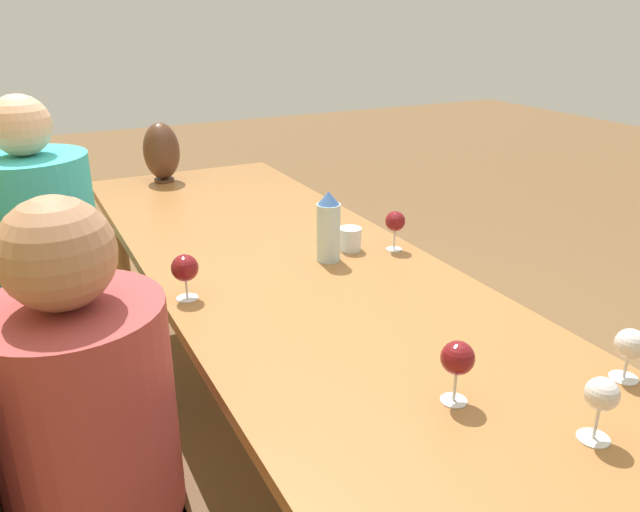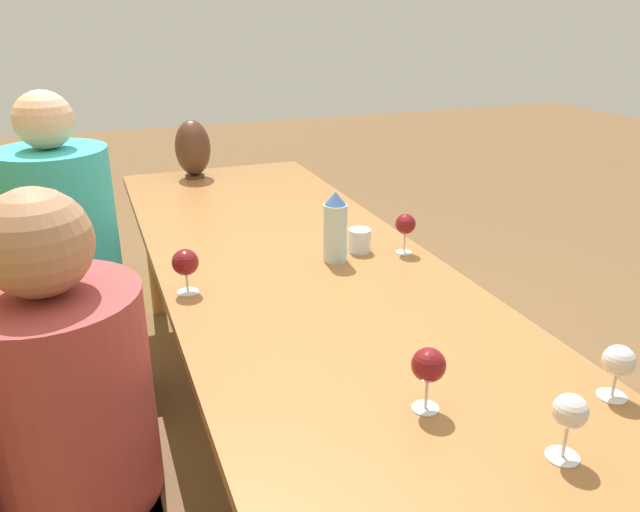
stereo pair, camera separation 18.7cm
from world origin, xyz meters
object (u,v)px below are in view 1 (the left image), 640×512
at_px(water_tumbler, 350,239).
at_px(wine_glass_4, 458,359).
at_px(person_near, 97,444).
at_px(wine_glass_0, 602,396).
at_px(chair_far, 32,318).
at_px(wine_glass_2, 185,269).
at_px(vase, 162,151).
at_px(person_far, 50,269).
at_px(chair_near, 64,505).
at_px(wine_glass_5, 395,222).
at_px(water_bottle, 328,227).
at_px(wine_glass_3, 630,345).

xyz_separation_m(water_tumbler, wine_glass_4, (-0.89, 0.25, 0.06)).
bearing_deg(person_near, wine_glass_0, -122.94).
bearing_deg(chair_far, wine_glass_0, -148.39).
height_order(wine_glass_2, wine_glass_4, wine_glass_4).
bearing_deg(wine_glass_4, vase, 3.00).
bearing_deg(water_tumbler, wine_glass_0, 175.94).
bearing_deg(person_far, chair_near, 174.99).
distance_m(water_tumbler, vase, 1.27).
height_order(wine_glass_4, person_far, person_far).
height_order(person_near, person_far, person_far).
relative_size(vase, chair_far, 0.30).
distance_m(person_near, person_far, 1.00).
distance_m(vase, wine_glass_5, 1.37).
bearing_deg(vase, water_bottle, -169.07).
bearing_deg(person_far, chair_far, 90.00).
distance_m(wine_glass_0, wine_glass_3, 0.27).
bearing_deg(wine_glass_2, water_bottle, -81.22).
height_order(wine_glass_2, chair_near, chair_near).
relative_size(wine_glass_0, person_far, 0.11).
xyz_separation_m(wine_glass_3, chair_near, (0.44, 1.20, -0.32)).
bearing_deg(wine_glass_4, water_bottle, -9.01).
bearing_deg(water_bottle, wine_glass_5, -94.30).
relative_size(wine_glass_3, wine_glass_4, 0.87).
height_order(vase, wine_glass_5, vase).
height_order(water_bottle, vase, vase).
height_order(chair_near, person_far, person_far).
xyz_separation_m(vase, wine_glass_5, (-1.28, -0.50, -0.05)).
xyz_separation_m(chair_near, person_far, (1.00, -0.09, 0.17)).
relative_size(vase, chair_near, 0.30).
height_order(water_bottle, wine_glass_4, water_bottle).
height_order(chair_far, person_near, person_near).
bearing_deg(wine_glass_0, chair_far, 31.61).
xyz_separation_m(water_bottle, wine_glass_2, (-0.08, 0.51, -0.02)).
bearing_deg(wine_glass_2, chair_far, 36.36).
relative_size(wine_glass_2, chair_near, 0.15).
bearing_deg(vase, wine_glass_2, 168.85).
bearing_deg(water_tumbler, person_far, 65.03).
distance_m(chair_far, person_near, 1.01).
xyz_separation_m(wine_glass_4, wine_glass_5, (0.82, -0.39, -0.00)).
distance_m(wine_glass_5, person_near, 1.21).
relative_size(vase, wine_glass_5, 2.03).
bearing_deg(vase, wine_glass_0, -173.22).
height_order(wine_glass_5, chair_far, chair_far).
xyz_separation_m(wine_glass_0, wine_glass_4, (0.23, 0.17, 0.00)).
height_order(water_tumbler, wine_glass_3, wine_glass_3).
bearing_deg(wine_glass_3, water_bottle, 16.03).
xyz_separation_m(wine_glass_0, person_far, (1.56, 0.88, -0.16)).
bearing_deg(wine_glass_0, wine_glass_2, 28.62).
distance_m(wine_glass_0, chair_far, 1.87).
bearing_deg(water_tumbler, wine_glass_2, 101.65).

